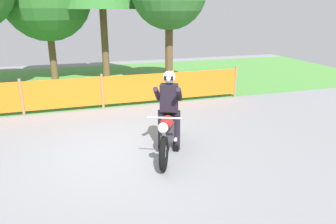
{
  "coord_description": "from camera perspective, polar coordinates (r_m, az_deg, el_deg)",
  "views": [
    {
      "loc": [
        -0.88,
        -6.14,
        2.87
      ],
      "look_at": [
        0.93,
        -0.38,
        0.9
      ],
      "focal_mm": 34.01,
      "sensor_mm": 36.0,
      "label": 1
    }
  ],
  "objects": [
    {
      "name": "grass_verge",
      "position": [
        13.51,
        -13.33,
        5.33
      ],
      "size": [
        24.0,
        7.71,
        0.01
      ],
      "primitive_type": "cube",
      "color": "#4C8C3D",
      "rests_on": "ground"
    },
    {
      "name": "rider_lead",
      "position": [
        6.54,
        0.2,
        1.02
      ],
      "size": [
        0.69,
        0.78,
        1.69
      ],
      "rotation": [
        0.0,
        0.0,
        -1.98
      ],
      "color": "black",
      "rests_on": "ground"
    },
    {
      "name": "ground",
      "position": [
        6.83,
        -8.46,
        -7.05
      ],
      "size": [
        24.0,
        24.0,
        0.02
      ],
      "primitive_type": "cube",
      "color": "gray"
    },
    {
      "name": "motorcycle_lead",
      "position": [
        6.47,
        0.0,
        -3.5
      ],
      "size": [
        1.02,
        2.0,
        1.01
      ],
      "rotation": [
        0.0,
        0.0,
        -1.98
      ],
      "color": "black",
      "rests_on": "ground"
    },
    {
      "name": "barrier_fence",
      "position": [
        9.64,
        -11.68,
        3.71
      ],
      "size": [
        8.91,
        0.08,
        1.05
      ],
      "color": "#997547",
      "rests_on": "ground"
    }
  ]
}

